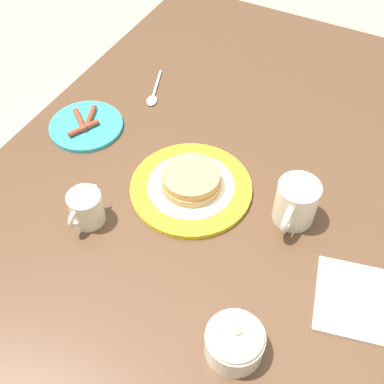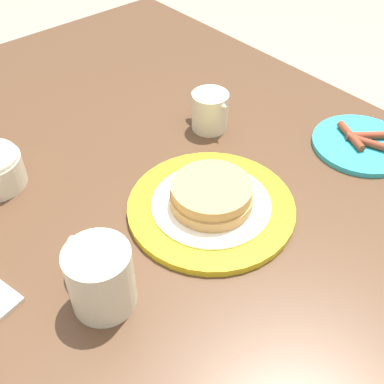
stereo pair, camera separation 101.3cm
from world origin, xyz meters
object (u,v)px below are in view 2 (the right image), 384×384
(pancake_plate, at_px, (211,202))
(creamer_pitcher, at_px, (210,110))
(side_plate_bacon, at_px, (362,143))
(coffee_mug, at_px, (99,276))

(pancake_plate, distance_m, creamer_pitcher, 0.22)
(side_plate_bacon, height_order, creamer_pitcher, creamer_pitcher)
(coffee_mug, bearing_deg, creamer_pitcher, -62.03)
(pancake_plate, distance_m, coffee_mug, 0.22)
(side_plate_bacon, distance_m, coffee_mug, 0.54)
(pancake_plate, bearing_deg, side_plate_bacon, -100.42)
(creamer_pitcher, bearing_deg, pancake_plate, 138.12)
(creamer_pitcher, bearing_deg, coffee_mug, 117.97)
(creamer_pitcher, bearing_deg, side_plate_bacon, -143.11)
(pancake_plate, xyz_separation_m, side_plate_bacon, (-0.06, -0.32, -0.01))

